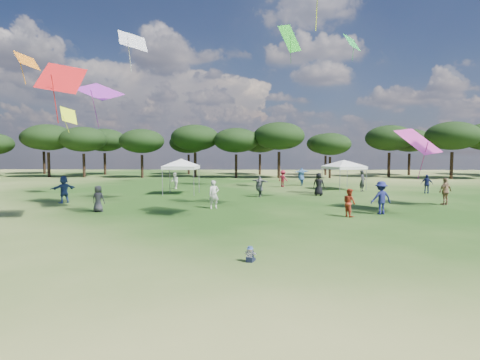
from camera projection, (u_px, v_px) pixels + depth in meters
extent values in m
plane|color=#254A16|center=(264.00, 287.00, 10.50)|extent=(140.00, 140.00, 0.00)
cylinder|color=black|center=(49.00, 165.00, 56.46)|extent=(0.40, 0.40, 3.49)
ellipsoid|color=black|center=(48.00, 137.00, 56.19)|extent=(6.79, 6.79, 3.66)
cylinder|color=black|center=(84.00, 165.00, 56.02)|extent=(0.38, 0.38, 3.32)
ellipsoid|color=black|center=(83.00, 139.00, 55.77)|extent=(6.44, 6.44, 3.47)
cylinder|color=black|center=(142.00, 166.00, 55.05)|extent=(0.36, 0.36, 3.14)
ellipsoid|color=black|center=(142.00, 141.00, 54.81)|extent=(6.11, 6.11, 3.29)
cylinder|color=black|center=(195.00, 165.00, 56.32)|extent=(0.40, 0.40, 3.46)
ellipsoid|color=black|center=(195.00, 138.00, 56.05)|extent=(6.73, 6.73, 3.63)
cylinder|color=black|center=(236.00, 166.00, 54.97)|extent=(0.37, 0.37, 3.21)
ellipsoid|color=black|center=(236.00, 140.00, 54.72)|extent=(6.24, 6.24, 3.36)
cylinder|color=black|center=(279.00, 165.00, 54.32)|extent=(0.41, 0.41, 3.56)
ellipsoid|color=black|center=(279.00, 136.00, 54.04)|extent=(6.91, 6.91, 3.73)
cylinder|color=black|center=(330.00, 167.00, 54.45)|extent=(0.33, 0.33, 2.88)
ellipsoid|color=black|center=(330.00, 144.00, 54.23)|extent=(5.60, 5.60, 3.02)
cylinder|color=black|center=(389.00, 165.00, 56.61)|extent=(0.39, 0.39, 3.44)
ellipsoid|color=black|center=(390.00, 138.00, 56.35)|extent=(6.69, 6.69, 3.60)
cylinder|color=black|center=(452.00, 166.00, 52.48)|extent=(0.40, 0.40, 3.53)
ellipsoid|color=black|center=(453.00, 136.00, 52.21)|extent=(6.86, 6.86, 3.70)
cylinder|color=black|center=(44.00, 163.00, 64.86)|extent=(0.41, 0.41, 3.62)
ellipsoid|color=black|center=(43.00, 138.00, 64.58)|extent=(7.03, 7.03, 3.79)
cylinder|color=black|center=(105.00, 164.00, 62.54)|extent=(0.39, 0.39, 3.37)
ellipsoid|color=black|center=(104.00, 140.00, 62.28)|extent=(6.54, 6.54, 3.53)
cylinder|color=black|center=(189.00, 164.00, 63.88)|extent=(0.36, 0.36, 3.11)
ellipsoid|color=black|center=(189.00, 143.00, 63.64)|extent=(6.05, 6.05, 3.26)
cylinder|color=black|center=(260.00, 164.00, 62.73)|extent=(0.37, 0.37, 3.20)
ellipsoid|color=black|center=(260.00, 142.00, 62.48)|extent=(6.21, 6.21, 3.35)
cylinder|color=black|center=(325.00, 165.00, 61.24)|extent=(0.34, 0.34, 2.99)
ellipsoid|color=black|center=(326.00, 144.00, 61.01)|extent=(5.81, 5.81, 3.13)
cylinder|color=black|center=(409.00, 164.00, 61.23)|extent=(0.38, 0.38, 3.31)
ellipsoid|color=black|center=(410.00, 140.00, 60.97)|extent=(6.43, 6.43, 3.47)
cylinder|color=gray|center=(162.00, 182.00, 32.37)|extent=(0.06, 0.06, 2.29)
cylinder|color=gray|center=(194.00, 182.00, 32.22)|extent=(0.06, 0.06, 2.29)
cylinder|color=gray|center=(170.00, 179.00, 34.93)|extent=(0.06, 0.06, 2.29)
cylinder|color=gray|center=(199.00, 180.00, 34.77)|extent=(0.06, 0.06, 2.29)
cube|color=white|center=(181.00, 168.00, 33.50)|extent=(2.81, 2.81, 0.25)
pyramid|color=white|center=(181.00, 159.00, 33.45)|extent=(5.56, 5.56, 0.60)
cylinder|color=gray|center=(340.00, 180.00, 35.87)|extent=(0.06, 0.06, 2.12)
cylinder|color=gray|center=(366.00, 179.00, 36.91)|extent=(0.06, 0.06, 2.12)
cylinder|color=gray|center=(322.00, 178.00, 38.57)|extent=(0.06, 0.06, 2.12)
cylinder|color=gray|center=(347.00, 177.00, 39.61)|extent=(0.06, 0.06, 2.12)
cube|color=white|center=(344.00, 168.00, 37.67)|extent=(4.00, 4.00, 0.25)
pyramid|color=white|center=(344.00, 160.00, 37.62)|extent=(5.73, 5.73, 0.60)
cube|color=black|center=(250.00, 259.00, 12.89)|extent=(0.27, 0.27, 0.17)
cube|color=black|center=(249.00, 259.00, 13.07)|extent=(0.13, 0.21, 0.09)
cube|color=black|center=(254.00, 260.00, 13.02)|extent=(0.13, 0.21, 0.09)
cube|color=white|center=(250.00, 254.00, 12.88)|extent=(0.24, 0.20, 0.21)
cylinder|color=white|center=(247.00, 253.00, 12.98)|extent=(0.13, 0.22, 0.13)
cylinder|color=white|center=(254.00, 254.00, 12.89)|extent=(0.13, 0.22, 0.13)
sphere|color=#E0B293|center=(250.00, 249.00, 12.87)|extent=(0.15, 0.15, 0.15)
cone|color=#4E6DB6|center=(250.00, 248.00, 12.87)|extent=(0.24, 0.24, 0.02)
cylinder|color=#4E6DB6|center=(250.00, 247.00, 12.87)|extent=(0.16, 0.16, 0.06)
imported|color=black|center=(319.00, 184.00, 32.44)|extent=(1.04, 0.82, 1.86)
imported|color=#282A2D|center=(362.00, 181.00, 35.93)|extent=(0.76, 0.84, 1.91)
imported|color=#9C7655|center=(445.00, 191.00, 26.75)|extent=(1.16, 0.87, 1.83)
imported|color=#464549|center=(259.00, 187.00, 31.47)|extent=(1.62, 1.91, 1.61)
imported|color=white|center=(175.00, 181.00, 38.29)|extent=(0.87, 0.95, 1.57)
imported|color=navy|center=(64.00, 189.00, 27.80)|extent=(1.53, 1.72, 1.89)
imported|color=#2F2E33|center=(98.00, 199.00, 23.64)|extent=(0.85, 0.64, 1.57)
imported|color=beige|center=(214.00, 194.00, 25.04)|extent=(0.77, 0.65, 1.78)
imported|color=navy|center=(301.00, 177.00, 42.24)|extent=(2.10, 2.09, 1.90)
imported|color=#161D4F|center=(427.00, 184.00, 34.17)|extent=(1.03, 0.73, 1.62)
imported|color=navy|center=(381.00, 198.00, 22.74)|extent=(1.34, 0.96, 1.88)
imported|color=maroon|center=(283.00, 179.00, 40.61)|extent=(1.21, 1.23, 1.70)
imported|color=#AA331C|center=(349.00, 203.00, 21.88)|extent=(0.84, 0.92, 1.55)
plane|color=purple|center=(99.00, 91.00, 24.91)|extent=(3.32, 2.96, 1.64)
plane|color=green|center=(352.00, 42.00, 34.91)|extent=(1.88, 2.20, 1.78)
plane|color=orange|center=(27.00, 61.00, 25.50)|extent=(1.96, 2.34, 1.37)
plane|color=#BA2E8C|center=(418.00, 141.00, 23.51)|extent=(3.24, 2.92, 1.70)
plane|color=#21951D|center=(290.00, 38.00, 36.70)|extent=(2.70, 1.98, 3.14)
plane|color=#D7F319|center=(69.00, 115.00, 32.32)|extent=(1.61, 2.04, 1.57)
plane|color=silver|center=(133.00, 41.00, 21.37)|extent=(2.20, 2.34, 1.48)
plane|color=red|center=(62.00, 78.00, 18.87)|extent=(2.47, 2.35, 1.84)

